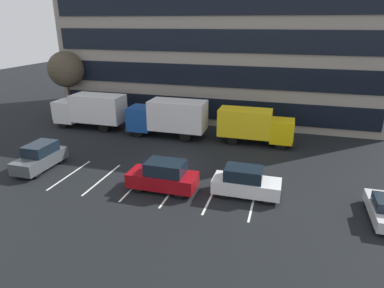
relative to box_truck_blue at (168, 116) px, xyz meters
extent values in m
plane|color=black|center=(2.86, -6.66, -2.11)|extent=(120.00, 120.00, 0.00)
cube|color=gray|center=(2.86, 11.34, 6.89)|extent=(36.76, 13.00, 18.00)
cube|color=black|center=(2.86, 4.78, -0.13)|extent=(35.29, 0.16, 2.30)
cube|color=black|center=(2.86, 4.78, 3.47)|extent=(35.29, 0.16, 2.30)
cube|color=black|center=(2.86, 4.78, 7.07)|extent=(35.29, 0.16, 2.30)
cube|color=black|center=(2.86, 4.78, 10.67)|extent=(35.29, 0.16, 2.30)
cube|color=silver|center=(-4.14, -10.72, -2.11)|extent=(0.14, 5.40, 0.01)
cube|color=silver|center=(-1.34, -10.72, -2.11)|extent=(0.14, 5.40, 0.01)
cube|color=silver|center=(1.46, -10.72, -2.11)|extent=(0.14, 5.40, 0.01)
cube|color=silver|center=(4.26, -10.72, -2.11)|extent=(0.14, 5.40, 0.01)
cube|color=silver|center=(7.06, -10.72, -2.11)|extent=(0.14, 5.40, 0.01)
cube|color=silver|center=(9.86, -10.72, -2.11)|extent=(0.14, 5.40, 0.01)
cube|color=#194799|center=(-2.94, 0.00, -0.40)|extent=(2.36, 2.57, 2.36)
cube|color=black|center=(-4.10, 0.00, 0.07)|extent=(0.06, 2.16, 1.04)
cube|color=white|center=(1.02, 0.00, 0.19)|extent=(5.58, 2.68, 2.90)
cube|color=black|center=(-4.18, 0.00, -1.42)|extent=(0.21, 2.57, 0.43)
cylinder|color=black|center=(-2.94, -1.11, -1.58)|extent=(1.07, 0.32, 1.07)
cylinder|color=black|center=(-2.94, 1.11, -1.58)|extent=(1.07, 0.32, 1.07)
cylinder|color=black|center=(2.14, -1.11, -1.58)|extent=(1.07, 0.32, 1.07)
cylinder|color=black|center=(2.14, 1.11, -1.58)|extent=(1.07, 0.32, 1.07)
cube|color=yellow|center=(11.15, 0.29, -0.60)|extent=(2.08, 2.27, 2.08)
cube|color=black|center=(12.17, 0.29, -0.18)|extent=(0.06, 1.91, 0.91)
cube|color=yellow|center=(7.65, 0.29, -0.08)|extent=(4.91, 2.36, 2.55)
cube|color=black|center=(12.24, 0.29, -1.50)|extent=(0.19, 2.27, 0.38)
cylinder|color=black|center=(11.15, 1.26, -1.64)|extent=(0.95, 0.28, 0.95)
cylinder|color=black|center=(11.15, -0.68, -1.64)|extent=(0.95, 0.28, 0.95)
cylinder|color=black|center=(6.67, 1.26, -1.64)|extent=(0.95, 0.28, 0.95)
cylinder|color=black|center=(6.67, -0.68, -1.64)|extent=(0.95, 0.28, 0.95)
cube|color=white|center=(-12.05, 0.44, -0.41)|extent=(2.34, 2.55, 2.34)
cube|color=black|center=(-13.20, 0.44, 0.06)|extent=(0.06, 2.14, 1.03)
cube|color=white|center=(-8.12, 0.44, 0.17)|extent=(5.53, 2.66, 2.87)
cube|color=black|center=(-13.28, 0.44, -1.42)|extent=(0.21, 2.55, 0.43)
cylinder|color=black|center=(-12.05, -0.66, -1.58)|extent=(1.06, 0.32, 1.06)
cylinder|color=black|center=(-12.05, 1.54, -1.58)|extent=(1.06, 0.32, 1.06)
cylinder|color=black|center=(-7.01, -0.66, -1.58)|extent=(1.06, 0.32, 1.06)
cylinder|color=black|center=(-7.01, 1.54, -1.58)|extent=(1.06, 0.32, 1.06)
cube|color=white|center=(9.29, -10.22, -1.38)|extent=(4.48, 1.90, 0.93)
cube|color=black|center=(9.06, -10.22, -0.50)|extent=(2.46, 1.67, 0.83)
cylinder|color=black|center=(10.72, -9.38, -1.78)|extent=(0.66, 0.21, 0.66)
cylinder|color=black|center=(10.72, -11.05, -1.78)|extent=(0.66, 0.21, 0.66)
cylinder|color=black|center=(7.85, -9.38, -1.78)|extent=(0.66, 0.21, 0.66)
cylinder|color=black|center=(7.85, -11.05, -1.78)|extent=(0.66, 0.21, 0.66)
cube|color=#474C51|center=(-7.00, -10.42, -1.37)|extent=(1.93, 4.54, 0.94)
cube|color=black|center=(-7.00, -10.19, -0.48)|extent=(1.69, 2.50, 0.84)
cylinder|color=black|center=(-6.15, -11.87, -1.78)|extent=(0.22, 0.67, 0.67)
cylinder|color=black|center=(-7.84, -11.87, -1.78)|extent=(0.22, 0.67, 0.67)
cylinder|color=black|center=(-6.15, -8.96, -1.78)|extent=(0.22, 0.67, 0.67)
cylinder|color=black|center=(-7.84, -8.96, -1.78)|extent=(0.22, 0.67, 0.67)
cube|color=maroon|center=(3.59, -11.01, -1.33)|extent=(4.75, 2.01, 0.98)
cube|color=black|center=(3.83, -11.01, -0.40)|extent=(2.61, 1.77, 0.88)
cylinder|color=black|center=(2.07, -11.89, -1.76)|extent=(0.70, 0.23, 0.70)
cylinder|color=black|center=(2.07, -10.12, -1.76)|extent=(0.70, 0.23, 0.70)
cylinder|color=black|center=(5.12, -11.89, -1.76)|extent=(0.70, 0.23, 0.70)
cylinder|color=black|center=(5.12, -10.12, -1.76)|extent=(0.70, 0.23, 0.70)
cylinder|color=black|center=(16.82, -9.49, -1.82)|extent=(0.21, 0.58, 0.58)
cylinder|color=black|center=(16.82, -12.16, -1.82)|extent=(0.21, 0.58, 0.58)
cylinder|color=#473323|center=(-14.14, 3.84, -0.06)|extent=(0.28, 0.28, 4.11)
sphere|color=#4C4233|center=(-14.14, 3.84, 3.64)|extent=(4.18, 4.18, 4.18)
camera|label=1|loc=(11.43, -30.50, 8.96)|focal=31.36mm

